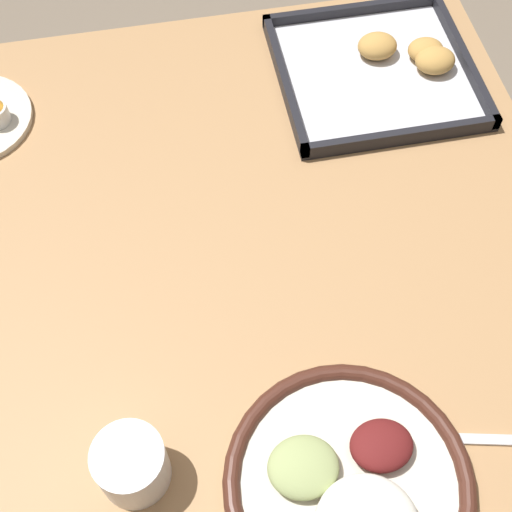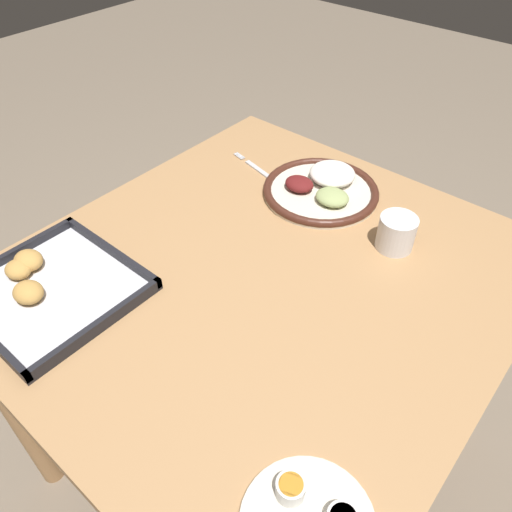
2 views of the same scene
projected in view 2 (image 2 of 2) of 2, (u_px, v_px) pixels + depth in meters
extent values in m
plane|color=#7A6B59|center=(261.00, 449.00, 1.53)|extent=(8.00, 8.00, 0.00)
cube|color=#AD7F51|center=(263.00, 276.00, 1.03)|extent=(0.94, 1.01, 0.03)
cylinder|color=#AD7F51|center=(489.00, 358.00, 1.34)|extent=(0.06, 0.06, 0.73)
cylinder|color=#AD7F51|center=(253.00, 230.00, 1.74)|extent=(0.06, 0.06, 0.73)
cylinder|color=#AD7F51|center=(14.00, 407.00, 1.23)|extent=(0.06, 0.06, 0.73)
cylinder|color=beige|center=(320.00, 192.00, 1.22)|extent=(0.28, 0.28, 0.01)
torus|color=#472319|center=(321.00, 190.00, 1.21)|extent=(0.28, 0.28, 0.02)
ellipsoid|color=white|center=(332.00, 174.00, 1.23)|extent=(0.11, 0.11, 0.04)
ellipsoid|color=maroon|center=(299.00, 184.00, 1.21)|extent=(0.07, 0.06, 0.03)
ellipsoid|color=#9EAD6B|center=(332.00, 197.00, 1.17)|extent=(0.08, 0.07, 0.03)
cube|color=silver|center=(264.00, 173.00, 1.28)|extent=(0.15, 0.04, 0.00)
cylinder|color=silver|center=(241.00, 155.00, 1.35)|extent=(0.03, 0.01, 0.00)
cylinder|color=silver|center=(240.00, 156.00, 1.35)|extent=(0.03, 0.01, 0.00)
cylinder|color=silver|center=(239.00, 156.00, 1.35)|extent=(0.03, 0.01, 0.00)
cylinder|color=silver|center=(238.00, 157.00, 1.35)|extent=(0.03, 0.01, 0.00)
cylinder|color=silver|center=(291.00, 489.00, 0.67)|extent=(0.04, 0.04, 0.03)
cylinder|color=#C67F23|center=(291.00, 485.00, 0.66)|extent=(0.03, 0.03, 0.01)
cube|color=black|center=(54.00, 292.00, 0.97)|extent=(0.30, 0.29, 0.01)
cube|color=silver|center=(53.00, 291.00, 0.97)|extent=(0.28, 0.27, 0.00)
cube|color=black|center=(111.00, 251.00, 1.04)|extent=(0.30, 0.01, 0.02)
cube|color=black|center=(98.00, 325.00, 0.89)|extent=(0.01, 0.29, 0.02)
cube|color=black|center=(12.00, 255.00, 1.03)|extent=(0.01, 0.29, 0.02)
ellipsoid|color=#C18E47|center=(18.00, 269.00, 0.99)|extent=(0.06, 0.05, 0.03)
ellipsoid|color=#C18E47|center=(28.00, 292.00, 0.94)|extent=(0.06, 0.05, 0.03)
ellipsoid|color=#C18E47|center=(28.00, 260.00, 1.01)|extent=(0.06, 0.05, 0.03)
cylinder|color=white|center=(396.00, 233.00, 1.05)|extent=(0.08, 0.08, 0.08)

